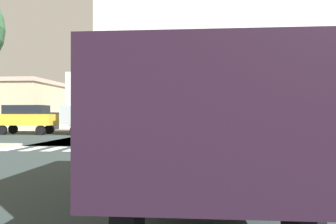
# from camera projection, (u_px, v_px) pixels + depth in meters

# --- Properties ---
(ground) EXTENTS (90.00, 90.00, 0.05)m
(ground) POSITION_uv_depth(u_px,v_px,m) (169.00, 139.00, 22.40)
(ground) COLOR #2C3637
(sidewalk_corner_ne) EXTENTS (12.00, 12.00, 0.14)m
(sidewalk_corner_ne) POSITION_uv_depth(u_px,v_px,m) (308.00, 130.00, 33.28)
(sidewalk_corner_ne) COLOR #A09B91
(sidewalk_corner_ne) RESTS_ON ground
(sidewalk_corner_nw) EXTENTS (12.00, 12.00, 0.14)m
(sidewalk_corner_nw) POSITION_uv_depth(u_px,v_px,m) (56.00, 129.00, 35.45)
(sidewalk_corner_nw) COLOR #A89D96
(sidewalk_corner_nw) RESTS_ON ground
(crosswalk_near) EXTENTS (13.50, 2.00, 0.01)m
(crosswalk_near) POSITION_uv_depth(u_px,v_px,m) (150.00, 150.00, 15.15)
(crosswalk_near) COLOR white
(crosswalk_near) RESTS_ON ground
(crosswalk_far) EXTENTS (13.50, 2.00, 0.01)m
(crosswalk_far) POSITION_uv_depth(u_px,v_px,m) (173.00, 132.00, 29.70)
(crosswalk_far) COLOR white
(crosswalk_far) RESTS_ON ground
(traffic_signal_mast) EXTENTS (7.88, 0.55, 6.27)m
(traffic_signal_mast) POSITION_uv_depth(u_px,v_px,m) (233.00, 80.00, 29.53)
(traffic_signal_mast) COLOR gray
(traffic_signal_mast) RESTS_ON ground
(street_lamp) EXTENTS (1.78, 0.32, 9.01)m
(street_lamp) POSITION_uv_depth(u_px,v_px,m) (244.00, 86.00, 43.65)
(street_lamp) COLOR gray
(street_lamp) RESTS_ON ground
(bank_building) EXTENTS (13.39, 9.22, 5.14)m
(bank_building) POSITION_uv_depth(u_px,v_px,m) (2.00, 105.00, 36.04)
(bank_building) COLOR #B9B18F
(bank_building) RESTS_ON ground
(box_truck_nearside_1) EXTENTS (2.40, 7.20, 4.85)m
(box_truck_nearside_1) POSITION_uv_depth(u_px,v_px,m) (207.00, 61.00, 5.96)
(box_truck_nearside_1) COLOR black
(box_truck_nearside_1) RESTS_ON ground
(suv_farside_1) EXTENTS (4.60, 1.96, 2.34)m
(suv_farside_1) POSITION_uv_depth(u_px,v_px,m) (26.00, 117.00, 26.88)
(suv_farside_1) COLOR black
(suv_farside_1) RESTS_ON ground
(pickup_crossing_1) EXTENTS (2.00, 5.10, 2.35)m
(pickup_crossing_1) POSITION_uv_depth(u_px,v_px,m) (129.00, 117.00, 34.26)
(pickup_crossing_1) COLOR black
(pickup_crossing_1) RESTS_ON ground
(sedan_queued_1) EXTENTS (1.80, 4.30, 1.88)m
(sedan_queued_1) POSITION_uv_depth(u_px,v_px,m) (175.00, 117.00, 60.54)
(sedan_queued_1) COLOR black
(sedan_queued_1) RESTS_ON ground
(sedan_leading_2) EXTENTS (1.80, 4.30, 1.88)m
(sedan_leading_2) POSITION_uv_depth(u_px,v_px,m) (164.00, 118.00, 39.86)
(sedan_leading_2) COLOR black
(sedan_leading_2) RESTS_ON ground
(suv_trailing_2) EXTENTS (1.96, 4.60, 2.34)m
(suv_trailing_2) POSITION_uv_depth(u_px,v_px,m) (168.00, 116.00, 46.45)
(suv_trailing_2) COLOR black
(suv_trailing_2) RESTS_ON ground
(suv_outer_3) EXTENTS (1.96, 4.60, 2.34)m
(suv_outer_3) POSITION_uv_depth(u_px,v_px,m) (149.00, 116.00, 48.14)
(suv_outer_3) COLOR black
(suv_outer_3) RESTS_ON ground
(box_truck_inner_2) EXTENTS (7.20, 2.40, 4.85)m
(box_truck_inner_2) POSITION_uv_depth(u_px,v_px,m) (107.00, 102.00, 26.34)
(box_truck_inner_2) COLOR black
(box_truck_inner_2) RESTS_ON ground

